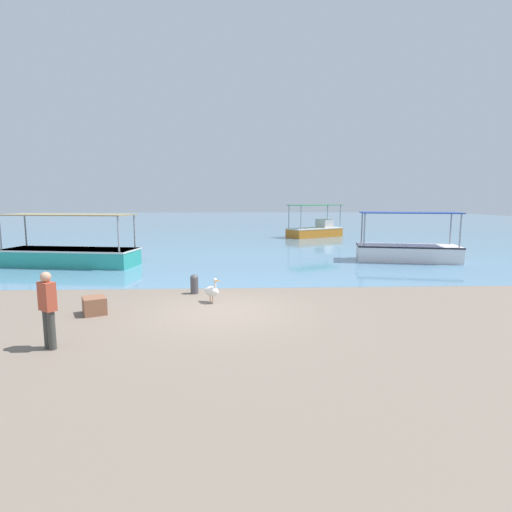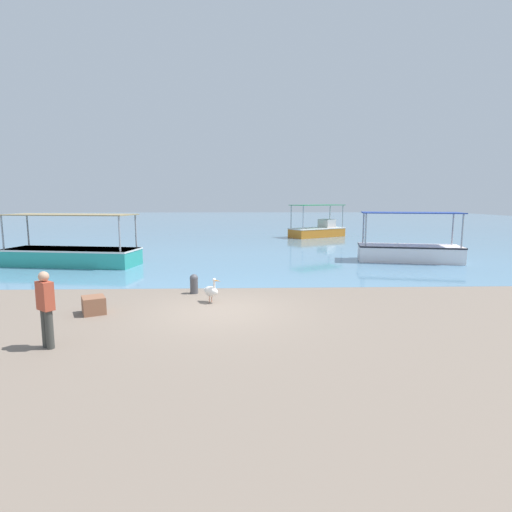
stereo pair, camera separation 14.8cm
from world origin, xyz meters
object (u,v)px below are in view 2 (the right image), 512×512
(fishing_boat_near_left, at_px, (72,254))
(fishing_boat_near_right, at_px, (318,230))
(fisherman_standing, at_px, (46,307))
(cargo_crate, at_px, (94,305))
(mooring_bollard, at_px, (194,283))
(fishing_boat_far_right, at_px, (409,250))
(pelican, at_px, (211,291))

(fishing_boat_near_left, height_order, fishing_boat_near_right, fishing_boat_near_right)
(fisherman_standing, relative_size, cargo_crate, 2.47)
(fishing_boat_near_left, height_order, mooring_bollard, fishing_boat_near_left)
(fishing_boat_far_right, distance_m, mooring_bollard, 12.49)
(fishing_boat_near_left, relative_size, cargo_crate, 9.76)
(fishing_boat_far_right, xyz_separation_m, mooring_bollard, (-10.38, -6.95, -0.21))
(fishing_boat_near_left, distance_m, fishing_boat_far_right, 17.10)
(mooring_bollard, bearing_deg, fisherman_standing, -116.93)
(pelican, bearing_deg, mooring_bollard, 118.86)
(fishing_boat_near_left, height_order, pelican, fishing_boat_near_left)
(fisherman_standing, bearing_deg, cargo_crate, 89.89)
(pelican, xyz_separation_m, cargo_crate, (-3.23, -1.11, -0.13))
(pelican, relative_size, cargo_crate, 1.17)
(fishing_boat_far_right, distance_m, fisherman_standing, 17.62)
(fisherman_standing, height_order, cargo_crate, fisherman_standing)
(fishing_boat_near_left, bearing_deg, pelican, -45.13)
(fisherman_standing, distance_m, cargo_crate, 2.74)
(pelican, relative_size, fisherman_standing, 0.47)
(pelican, distance_m, fisherman_standing, 5.00)
(fishing_boat_near_left, xyz_separation_m, fisherman_standing, (4.15, -11.20, 0.34))
(fishing_boat_near_right, height_order, cargo_crate, fishing_boat_near_right)
(fishing_boat_near_right, height_order, fisherman_standing, fishing_boat_near_right)
(fishing_boat_far_right, distance_m, cargo_crate, 15.93)
(cargo_crate, bearing_deg, fishing_boat_near_left, 115.97)
(fishing_boat_near_right, bearing_deg, fishing_boat_far_right, -81.35)
(fishing_boat_near_right, height_order, mooring_bollard, fishing_boat_near_right)
(fisherman_standing, xyz_separation_m, cargo_crate, (0.01, 2.66, -0.67))
(fishing_boat_far_right, relative_size, pelican, 6.77)
(fishing_boat_far_right, height_order, mooring_bollard, fishing_boat_far_right)
(fishing_boat_far_right, xyz_separation_m, cargo_crate, (-12.92, -9.31, -0.33))
(fishing_boat_far_right, bearing_deg, fishing_boat_near_right, 98.65)
(fishing_boat_near_right, xyz_separation_m, pelican, (-7.54, -22.32, -0.25))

